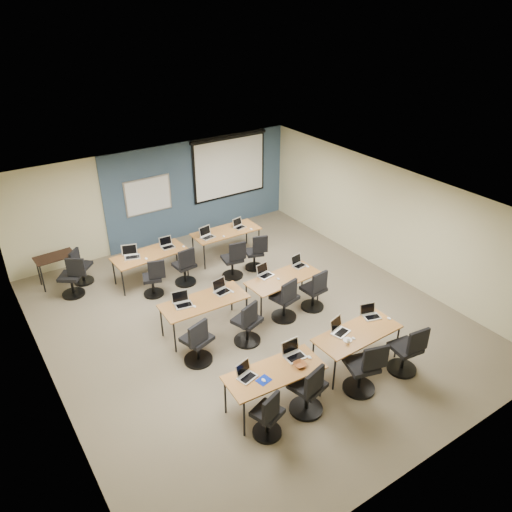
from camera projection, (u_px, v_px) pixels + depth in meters
floor at (249, 320)px, 10.72m from camera, size 8.00×9.00×0.02m
ceiling at (248, 203)px, 9.43m from camera, size 8.00×9.00×0.02m
wall_back at (158, 196)px, 13.36m from camera, size 8.00×0.04×2.70m
wall_front at (428, 402)px, 6.79m from camera, size 8.00×0.04×2.70m
wall_left at (43, 332)px, 8.13m from camera, size 0.04×9.00×2.70m
wall_right at (388, 220)px, 12.02m from camera, size 0.04×9.00×2.70m
blue_accent_panel at (200, 187)px, 13.95m from camera, size 5.50×0.04×2.70m
whiteboard at (148, 196)px, 13.12m from camera, size 1.28×0.03×0.98m
projector_screen at (230, 163)px, 14.11m from camera, size 2.40×0.10×1.82m
training_table_front_left at (275, 374)px, 8.24m from camera, size 1.69×0.70×0.73m
training_table_front_right at (357, 335)px, 9.16m from camera, size 1.70×0.71×0.73m
training_table_mid_left at (204, 302)px, 10.08m from camera, size 1.77×0.74×0.73m
training_table_mid_right at (283, 279)px, 10.88m from camera, size 1.67×0.70×0.73m
training_table_back_left at (150, 255)px, 11.84m from camera, size 1.75×0.73×0.73m
training_table_back_right at (226, 233)px, 12.92m from camera, size 1.76×0.74×0.73m
laptop_0 at (246, 374)px, 8.09m from camera, size 0.31×0.26×0.23m
mouse_0 at (264, 380)px, 8.02m from camera, size 0.07×0.10×0.03m
task_chair_0 at (268, 418)px, 7.78m from camera, size 0.49×0.47×0.96m
laptop_1 at (293, 353)px, 8.54m from camera, size 0.35×0.30×0.27m
mouse_1 at (309, 357)px, 8.51m from camera, size 0.07×0.10×0.04m
task_chair_1 at (308, 393)px, 8.20m from camera, size 0.58×0.57×1.05m
laptop_2 at (339, 329)px, 9.14m from camera, size 0.33×0.28×0.25m
mouse_2 at (354, 338)px, 8.97m from camera, size 0.07×0.10×0.03m
task_chair_2 at (364, 371)px, 8.65m from camera, size 0.59×0.58×1.05m
laptop_3 at (370, 314)px, 9.56m from camera, size 0.32×0.27×0.24m
mouse_3 at (389, 318)px, 9.50m from camera, size 0.08×0.10×0.03m
task_chair_3 at (407, 353)px, 9.10m from camera, size 0.55×0.55×1.02m
laptop_4 at (182, 302)px, 9.91m from camera, size 0.35×0.30×0.26m
mouse_4 at (194, 306)px, 9.86m from camera, size 0.08×0.10×0.03m
task_chair_4 at (198, 345)px, 9.31m from camera, size 0.57×0.55×1.03m
laptop_5 at (221, 289)px, 10.34m from camera, size 0.34×0.29×0.25m
mouse_5 at (233, 292)px, 10.33m from camera, size 0.07×0.10×0.03m
task_chair_5 at (248, 326)px, 9.83m from camera, size 0.56×0.54×1.02m
laptop_6 at (264, 273)px, 10.91m from camera, size 0.32×0.28×0.25m
mouse_6 at (278, 279)px, 10.78m from camera, size 0.07×0.10×0.03m
task_chair_6 at (285, 302)px, 10.55m from camera, size 0.55×0.55×1.02m
laptop_7 at (298, 263)px, 11.29m from camera, size 0.30×0.26×0.23m
mouse_7 at (308, 267)px, 11.25m from camera, size 0.09×0.11×0.03m
task_chair_7 at (315, 293)px, 10.90m from camera, size 0.51×0.51×0.99m
laptop_8 at (131, 254)px, 11.65m from camera, size 0.36×0.31×0.27m
mouse_8 at (146, 259)px, 11.57m from camera, size 0.09×0.12×0.04m
task_chair_8 at (154, 281)px, 11.38m from camera, size 0.48×0.47×0.95m
laptop_9 at (167, 245)px, 12.09m from camera, size 0.32×0.27×0.24m
mouse_9 at (184, 246)px, 12.11m from camera, size 0.07×0.10×0.03m
task_chair_9 at (185, 269)px, 11.81m from camera, size 0.51×0.51×0.99m
laptop_10 at (207, 235)px, 12.56m from camera, size 0.34×0.29×0.26m
mouse_10 at (224, 236)px, 12.60m from camera, size 0.07×0.10×0.03m
task_chair_10 at (234, 262)px, 12.09m from camera, size 0.51×0.51×0.99m
laptop_11 at (239, 225)px, 13.07m from camera, size 0.30×0.26×0.23m
mouse_11 at (251, 229)px, 12.97m from camera, size 0.07×0.11×0.04m
task_chair_11 at (256, 255)px, 12.46m from camera, size 0.48×0.47×0.95m
blue_mousepad at (264, 380)px, 8.04m from camera, size 0.26×0.23×0.01m
snack_bowl at (300, 365)px, 8.33m from camera, size 0.21×0.21×0.05m
snack_plate at (347, 340)px, 8.94m from camera, size 0.17×0.17×0.01m
coffee_cup at (348, 342)px, 8.85m from camera, size 0.06×0.06×0.05m
utility_table at (55, 260)px, 11.71m from camera, size 0.89×0.50×0.75m
spare_chair_a at (80, 269)px, 11.85m from camera, size 0.56×0.47×0.96m
spare_chair_b at (73, 280)px, 11.37m from camera, size 0.59×0.52×1.00m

